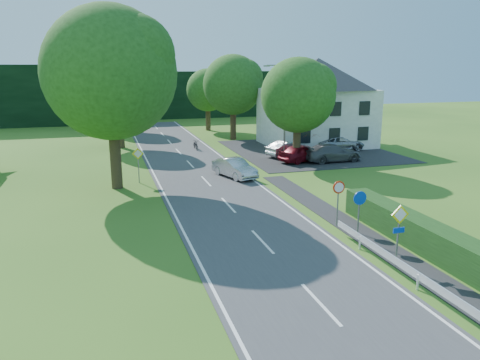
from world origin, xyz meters
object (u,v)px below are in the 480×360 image
object	(u,v)px
streetlight	(283,107)
moving_car	(235,168)
parasol	(309,143)
parked_car_grey	(332,153)
motorcycle	(196,144)
parked_car_silver_a	(288,149)
parked_car_silver_b	(339,143)
parked_car_red	(303,153)

from	to	relation	value
streetlight	moving_car	world-z (taller)	streetlight
moving_car	parasol	bearing A→B (deg)	21.15
parked_car_grey	parasol	size ratio (longest dim) A/B	2.44
motorcycle	parasol	xyz separation A→B (m)	(9.76, -4.66, 0.44)
parked_car_silver_a	parasol	size ratio (longest dim) A/B	1.98
streetlight	moving_car	distance (m)	8.78
motorcycle	parked_car_silver_b	world-z (taller)	parked_car_silver_b
parked_car_silver_a	parked_car_grey	world-z (taller)	parked_car_grey
moving_car	motorcycle	world-z (taller)	moving_car
motorcycle	parasol	world-z (taller)	parasol
moving_car	streetlight	bearing A→B (deg)	25.04
streetlight	parked_car_silver_a	size ratio (longest dim) A/B	1.96
parked_car_grey	parasol	distance (m)	4.34
parked_car_red	parked_car_silver_a	size ratio (longest dim) A/B	1.06
streetlight	parked_car_silver_a	world-z (taller)	streetlight
parked_car_grey	parked_car_silver_b	bearing A→B (deg)	-36.92
parked_car_silver_a	parked_car_silver_b	size ratio (longest dim) A/B	0.84
parked_car_red	parked_car_silver_a	distance (m)	2.61
streetlight	motorcycle	world-z (taller)	streetlight
streetlight	motorcycle	bearing A→B (deg)	132.67
parasol	parked_car_silver_a	bearing A→B (deg)	-156.47
parked_car_red	parasol	size ratio (longest dim) A/B	2.10
parked_car_grey	streetlight	bearing A→B (deg)	55.56
parasol	moving_car	bearing A→B (deg)	-141.05
parked_car_red	parked_car_silver_b	xyz separation A→B (m)	(5.55, 4.05, -0.07)
moving_car	motorcycle	distance (m)	12.20
parked_car_silver_b	parasol	distance (m)	3.27
moving_car	parked_car_silver_b	world-z (taller)	moving_car
parked_car_red	parked_car_silver_b	bearing A→B (deg)	-71.50
streetlight	parasol	distance (m)	5.38
streetlight	motorcycle	size ratio (longest dim) A/B	4.27
motorcycle	parked_car_silver_b	xyz separation A→B (m)	(13.00, -4.34, 0.18)
streetlight	parked_car_red	distance (m)	4.18
parked_car_red	parasol	xyz separation A→B (m)	(2.31, 3.72, 0.19)
parked_car_silver_a	parked_car_grey	size ratio (longest dim) A/B	0.81
streetlight	parked_car_red	bearing A→B (deg)	-53.36
streetlight	parasol	world-z (taller)	streetlight
streetlight	parasol	xyz separation A→B (m)	(3.49, 2.13, -3.50)
parked_car_red	streetlight	bearing A→B (deg)	19.07
parked_car_red	parked_car_silver_b	distance (m)	6.87
parked_car_grey	motorcycle	bearing A→B (deg)	44.75
parked_car_grey	parasol	xyz separation A→B (m)	(-0.09, 4.34, 0.20)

